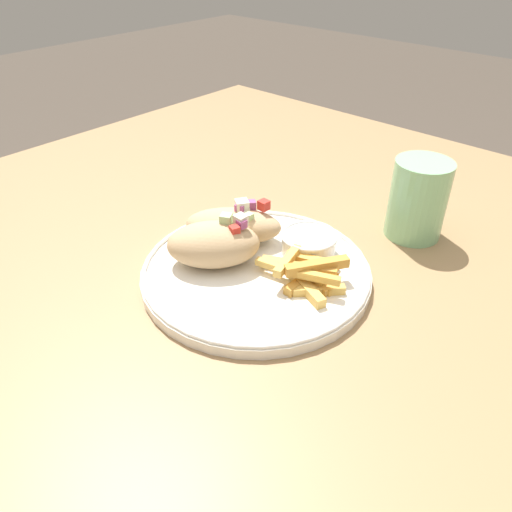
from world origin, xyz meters
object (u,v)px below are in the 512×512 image
object	(u,v)px
plate	(256,271)
fries_pile	(306,273)
pita_sandwich_far	(234,225)
sauce_ramekin	(309,243)
pita_sandwich_near	(214,244)
water_glass	(417,203)

from	to	relation	value
plate	fries_pile	xyz separation A→B (m)	(0.06, 0.02, 0.02)
pita_sandwich_far	fries_pile	size ratio (longest dim) A/B	1.21
plate	sauce_ramekin	world-z (taller)	sauce_ramekin
pita_sandwich_far	fries_pile	distance (m)	0.14
pita_sandwich_near	sauce_ramekin	distance (m)	0.13
pita_sandwich_far	water_glass	bearing A→B (deg)	14.15
plate	pita_sandwich_near	xyz separation A→B (m)	(-0.05, -0.03, 0.03)
pita_sandwich_near	pita_sandwich_far	xyz separation A→B (m)	(-0.02, 0.06, -0.00)
plate	fries_pile	world-z (taller)	fries_pile
fries_pile	water_glass	bearing A→B (deg)	80.33
fries_pile	water_glass	size ratio (longest dim) A/B	1.04
pita_sandwich_near	fries_pile	distance (m)	0.13
plate	water_glass	bearing A→B (deg)	66.95
pita_sandwich_far	pita_sandwich_near	bearing A→B (deg)	-108.03
pita_sandwich_near	pita_sandwich_far	bearing A→B (deg)	63.50
pita_sandwich_near	sauce_ramekin	world-z (taller)	pita_sandwich_near
plate	pita_sandwich_far	distance (m)	0.08
plate	sauce_ramekin	xyz separation A→B (m)	(0.03, 0.07, 0.02)
pita_sandwich_far	water_glass	world-z (taller)	water_glass
fries_pile	pita_sandwich_near	bearing A→B (deg)	-157.02
pita_sandwich_near	water_glass	world-z (taller)	water_glass
plate	sauce_ramekin	bearing A→B (deg)	68.03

